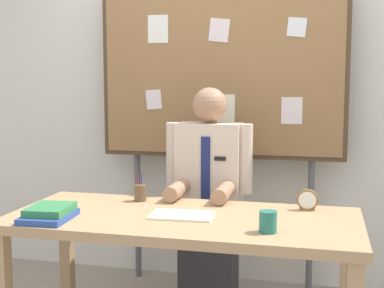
{
  "coord_description": "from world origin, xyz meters",
  "views": [
    {
      "loc": [
        0.7,
        -2.61,
        1.45
      ],
      "look_at": [
        0.0,
        0.19,
        1.11
      ],
      "focal_mm": 50.06,
      "sensor_mm": 36.0,
      "label": 1
    }
  ],
  "objects": [
    {
      "name": "back_wall",
      "position": [
        0.0,
        1.21,
        1.35
      ],
      "size": [
        6.4,
        0.08,
        2.7
      ],
      "primitive_type": "cube",
      "color": "silver",
      "rests_on": "ground_plane"
    },
    {
      "name": "pen_holder",
      "position": [
        -0.33,
        0.27,
        0.81
      ],
      "size": [
        0.07,
        0.07,
        0.16
      ],
      "color": "brown",
      "rests_on": "desk"
    },
    {
      "name": "person",
      "position": [
        0.0,
        0.64,
        0.66
      ],
      "size": [
        0.55,
        0.56,
        1.41
      ],
      "color": "#2D2D33",
      "rests_on": "ground_plane"
    },
    {
      "name": "desk_clock",
      "position": [
        0.62,
        0.27,
        0.81
      ],
      "size": [
        0.11,
        0.04,
        0.11
      ],
      "color": "olive",
      "rests_on": "desk"
    },
    {
      "name": "bulletin_board",
      "position": [
        0.0,
        1.0,
        1.52
      ],
      "size": [
        1.69,
        0.09,
        2.16
      ],
      "color": "#4C3823",
      "rests_on": "ground_plane"
    },
    {
      "name": "book_stack",
      "position": [
        -0.63,
        -0.24,
        0.79
      ],
      "size": [
        0.24,
        0.3,
        0.07
      ],
      "color": "#2D4C99",
      "rests_on": "desk"
    },
    {
      "name": "open_notebook",
      "position": [
        0.0,
        -0.02,
        0.76
      ],
      "size": [
        0.33,
        0.22,
        0.01
      ],
      "primitive_type": "cube",
      "rotation": [
        0.0,
        0.0,
        0.06
      ],
      "color": "#F4EFCC",
      "rests_on": "desk"
    },
    {
      "name": "coffee_mug",
      "position": [
        0.46,
        -0.2,
        0.81
      ],
      "size": [
        0.08,
        0.08,
        0.1
      ],
      "primitive_type": "cylinder",
      "color": "#267266",
      "rests_on": "desk"
    },
    {
      "name": "desk",
      "position": [
        0.0,
        0.0,
        0.67
      ],
      "size": [
        1.8,
        0.8,
        0.76
      ],
      "color": "tan",
      "rests_on": "ground_plane"
    }
  ]
}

